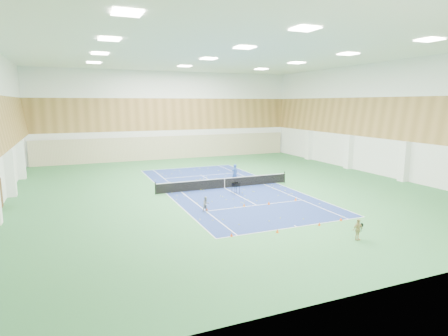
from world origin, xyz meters
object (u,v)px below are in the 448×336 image
object	(u,v)px
coach	(235,174)
child_court	(206,204)
tennis_net	(225,182)
child_apron	(358,229)
ball_cart	(236,188)

from	to	relation	value
coach	child_court	xyz separation A→B (m)	(-5.92, -8.19, -0.37)
tennis_net	child_court	distance (m)	7.68
tennis_net	child_apron	size ratio (longest dim) A/B	10.25
tennis_net	coach	world-z (taller)	coach
coach	child_court	bearing A→B (deg)	35.66
child_court	child_apron	xyz separation A→B (m)	(6.06, -8.66, 0.07)
child_court	ball_cart	distance (m)	5.90
coach	child_court	size ratio (longest dim) A/B	1.67
tennis_net	child_court	world-z (taller)	child_court
tennis_net	coach	xyz separation A→B (m)	(1.79, 1.72, 0.38)
child_court	coach	bearing A→B (deg)	41.41
coach	ball_cart	world-z (taller)	coach
tennis_net	ball_cart	xyz separation A→B (m)	(0.07, -2.33, -0.07)
child_apron	ball_cart	distance (m)	12.93
tennis_net	coach	bearing A→B (deg)	43.98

